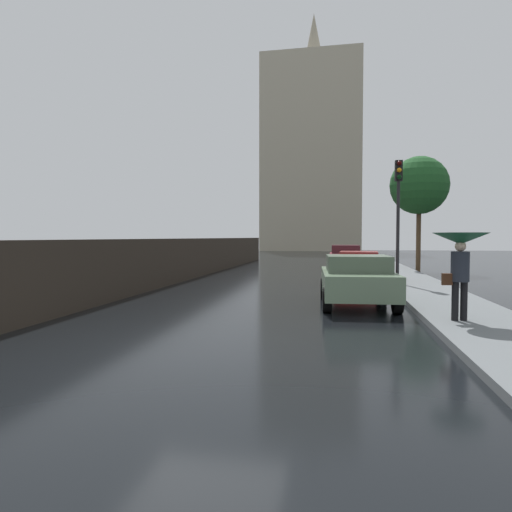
% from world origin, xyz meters
% --- Properties ---
extents(ground, '(120.00, 120.00, 0.00)m').
position_xyz_m(ground, '(0.00, 0.00, 0.00)').
color(ground, black).
extents(car_red_near_kerb, '(1.92, 3.91, 1.29)m').
position_xyz_m(car_red_near_kerb, '(2.99, 11.18, 0.69)').
color(car_red_near_kerb, maroon).
rests_on(car_red_near_kerb, ground).
extents(car_green_mid_road, '(2.08, 3.92, 1.37)m').
position_xyz_m(car_green_mid_road, '(2.68, 5.41, 0.72)').
color(car_green_mid_road, slate).
rests_on(car_green_mid_road, ground).
extents(car_maroon_far_ahead, '(1.88, 4.03, 1.40)m').
position_xyz_m(car_maroon_far_ahead, '(2.64, 20.09, 0.73)').
color(car_maroon_far_ahead, maroon).
rests_on(car_maroon_far_ahead, ground).
extents(pedestrian_with_umbrella_near, '(1.11, 1.11, 1.82)m').
position_xyz_m(pedestrian_with_umbrella_near, '(4.63, 2.68, 1.62)').
color(pedestrian_with_umbrella_near, black).
rests_on(pedestrian_with_umbrella_near, sidewalk_strip).
extents(traffic_light, '(0.26, 0.39, 4.54)m').
position_xyz_m(traffic_light, '(4.35, 10.30, 3.27)').
color(traffic_light, black).
rests_on(traffic_light, sidewalk_strip).
extents(street_tree_near, '(3.14, 3.14, 6.25)m').
position_xyz_m(street_tree_near, '(6.54, 18.92, 4.66)').
color(street_tree_near, '#4C3823').
rests_on(street_tree_near, ground).
extents(distant_tower, '(13.68, 11.67, 33.09)m').
position_xyz_m(distant_tower, '(-1.20, 58.43, 13.31)').
color(distant_tower, '#B2A88E').
rests_on(distant_tower, ground).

